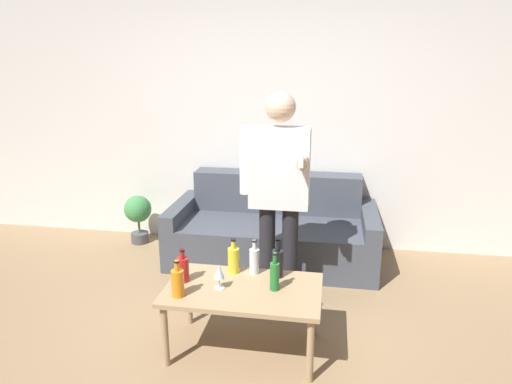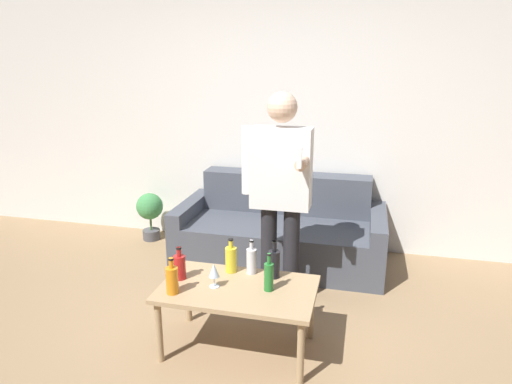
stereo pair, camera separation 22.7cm
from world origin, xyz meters
TOP-DOWN VIEW (x-y plane):
  - ground_plane at (0.00, 0.00)m, footprint 16.00×16.00m
  - wall_back at (0.00, 2.24)m, footprint 8.00×0.06m
  - couch at (0.06, 1.80)m, footprint 1.91×0.89m
  - coffee_table at (0.06, 0.34)m, footprint 0.99×0.58m
  - bottle_orange at (-0.35, 0.36)m, footprint 0.08×0.08m
  - bottle_green at (0.09, 0.55)m, footprint 0.07×0.07m
  - bottle_dark at (-0.05, 0.54)m, footprint 0.08×0.08m
  - bottle_yellow at (0.25, 0.53)m, footprint 0.08×0.08m
  - bottle_red at (0.26, 0.35)m, footprint 0.06×0.06m
  - bottle_clear at (-0.32, 0.17)m, footprint 0.08×0.08m
  - wine_glass_near at (-0.09, 0.31)m, footprint 0.07×0.07m
  - person_standing_front at (0.20, 1.00)m, footprint 0.52×0.43m
  - potted_plant at (-1.36, 1.96)m, footprint 0.28×0.28m

SIDE VIEW (x-z plane):
  - ground_plane at x=0.00m, z-range 0.00..0.00m
  - couch at x=0.06m, z-range -0.11..0.67m
  - potted_plant at x=-1.36m, z-range 0.07..0.58m
  - coffee_table at x=0.06m, z-range 0.18..0.63m
  - bottle_orange at x=-0.35m, z-range 0.43..0.65m
  - bottle_clear at x=-0.32m, z-range 0.43..0.67m
  - bottle_green at x=0.09m, z-range 0.43..0.67m
  - bottle_dark at x=-0.05m, z-range 0.43..0.67m
  - bottle_red at x=0.26m, z-range 0.43..0.68m
  - bottle_yellow at x=0.25m, z-range 0.43..0.69m
  - wine_glass_near at x=-0.09m, z-range 0.48..0.65m
  - person_standing_front at x=0.20m, z-range 0.14..1.78m
  - wall_back at x=0.00m, z-range 0.00..2.70m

